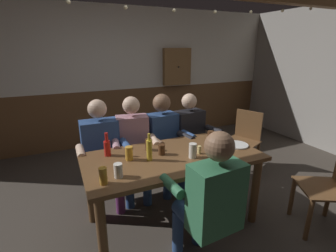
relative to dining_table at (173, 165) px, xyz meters
The scene contains 24 objects.
ground_plane 0.67m from the dining_table, 90.00° to the left, with size 7.85×7.85×0.00m, color #423A33.
back_wall_upper 2.80m from the dining_table, 90.00° to the left, with size 6.54×0.12×1.44m, color silver.
back_wall_wainscot 2.58m from the dining_table, 90.00° to the left, with size 6.54×0.12×1.02m, color brown.
dining_table is the anchor object (origin of this frame).
person_0 0.87m from the dining_table, 131.35° to the left, with size 0.55×0.53×1.23m.
person_1 0.69m from the dining_table, 107.19° to the left, with size 0.55×0.56×1.23m.
person_2 0.69m from the dining_table, 73.35° to the left, with size 0.54×0.55×1.23m.
person_3 0.88m from the dining_table, 48.22° to the left, with size 0.57×0.56×1.20m.
person_4 0.66m from the dining_table, 90.43° to the right, with size 0.55×0.54×1.23m.
chair_empty_near_right 1.61m from the dining_table, 23.84° to the left, with size 0.58×0.58×0.88m.
chair_empty_near_left 1.57m from the dining_table, 27.98° to the right, with size 0.60×0.60×0.88m.
table_candle 0.30m from the dining_table, 16.25° to the right, with size 0.04×0.04×0.08m, color #F9E08C.
plate_0 0.74m from the dining_table, ahead, with size 0.24×0.24×0.01m, color white.
bottle_0 0.66m from the dining_table, 156.41° to the left, with size 0.06×0.06×0.23m.
bottle_1 0.33m from the dining_table, behind, with size 0.05×0.05×0.26m.
pint_glass_0 0.78m from the dining_table, 160.05° to the right, with size 0.06×0.06×0.14m, color gold.
pint_glass_1 0.46m from the dining_table, 169.96° to the left, with size 0.07×0.07×0.13m, color gold.
pint_glass_2 0.33m from the dining_table, 128.94° to the left, with size 0.07×0.07×0.12m, color #4C2D19.
pint_glass_3 0.64m from the dining_table, 160.84° to the right, with size 0.07×0.07×0.12m, color white.
pint_glass_4 0.20m from the dining_table, 146.18° to the left, with size 0.07×0.07×0.10m, color #4C2D19.
pint_glass_5 0.27m from the dining_table, 40.65° to the right, with size 0.07×0.07×0.14m, color white.
pint_glass_6 0.56m from the dining_table, 13.44° to the left, with size 0.07×0.07×0.13m, color #4C2D19.
wall_dart_cabinet 2.85m from the dining_table, 63.01° to the left, with size 0.56×0.15×0.70m.
string_lights 1.62m from the dining_table, 90.00° to the left, with size 4.61×0.04×0.17m.
Camera 1 is at (-0.95, -2.15, 1.77)m, focal length 26.40 mm.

